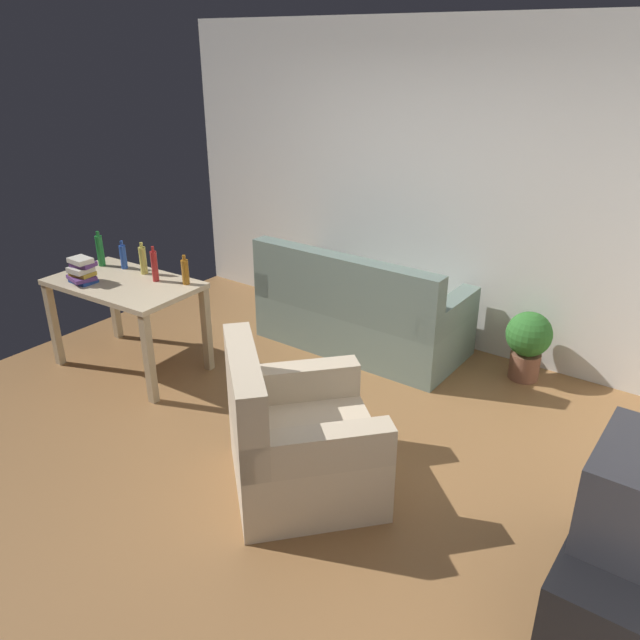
% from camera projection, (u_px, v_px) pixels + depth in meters
% --- Properties ---
extents(ground_plane, '(5.20, 4.40, 0.02)m').
position_uv_depth(ground_plane, '(265.00, 441.00, 4.27)').
color(ground_plane, olive).
extents(wall_rear, '(5.20, 0.10, 2.70)m').
position_uv_depth(wall_rear, '(427.00, 188.00, 5.34)').
color(wall_rear, silver).
rests_on(wall_rear, ground_plane).
extents(couch, '(1.79, 0.84, 0.92)m').
position_uv_depth(couch, '(359.00, 315.00, 5.46)').
color(couch, slate).
rests_on(couch, ground_plane).
extents(tv_stand, '(0.44, 1.10, 0.48)m').
position_uv_depth(tv_stand, '(619.00, 572.00, 2.90)').
color(tv_stand, black).
rests_on(tv_stand, ground_plane).
extents(desk, '(1.24, 0.76, 0.76)m').
position_uv_depth(desk, '(125.00, 294.00, 4.98)').
color(desk, '#C6B28E').
rests_on(desk, ground_plane).
extents(potted_plant, '(0.36, 0.36, 0.57)m').
position_uv_depth(potted_plant, '(528.00, 341.00, 4.93)').
color(potted_plant, brown).
rests_on(potted_plant, ground_plane).
extents(armchair, '(1.23, 1.23, 0.92)m').
position_uv_depth(armchair, '(295.00, 441.00, 3.72)').
color(armchair, beige).
rests_on(armchair, ground_plane).
extents(bottle_green, '(0.06, 0.06, 0.30)m').
position_uv_depth(bottle_green, '(100.00, 250.00, 5.23)').
color(bottle_green, '#1E722D').
rests_on(bottle_green, desk).
extents(bottle_blue, '(0.05, 0.05, 0.24)m').
position_uv_depth(bottle_blue, '(123.00, 256.00, 5.17)').
color(bottle_blue, '#2347A3').
rests_on(bottle_blue, desk).
extents(bottle_squat, '(0.06, 0.06, 0.26)m').
position_uv_depth(bottle_squat, '(143.00, 260.00, 5.05)').
color(bottle_squat, '#BCB24C').
rests_on(bottle_squat, desk).
extents(bottle_red, '(0.05, 0.05, 0.28)m').
position_uv_depth(bottle_red, '(155.00, 266.00, 4.89)').
color(bottle_red, '#AD2323').
rests_on(bottle_red, desk).
extents(bottle_amber, '(0.06, 0.06, 0.24)m').
position_uv_depth(bottle_amber, '(185.00, 272.00, 4.84)').
color(bottle_amber, '#9E6019').
rests_on(bottle_amber, desk).
extents(book_stack, '(0.24, 0.21, 0.20)m').
position_uv_depth(book_stack, '(82.00, 271.00, 4.88)').
color(book_stack, navy).
rests_on(book_stack, desk).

